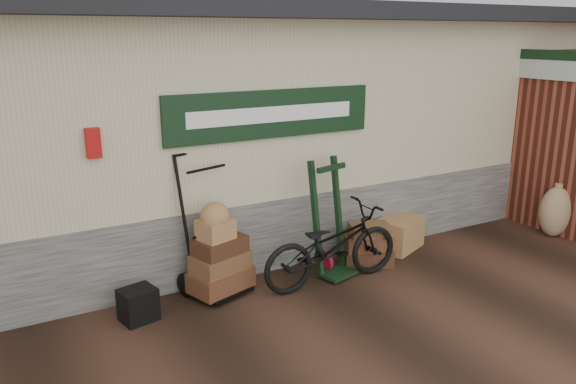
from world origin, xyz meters
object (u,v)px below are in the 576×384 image
object	(u,v)px
suitcase_stack	(367,244)
wicker_hamper	(399,233)
green_barrow	(330,218)
bicycle	(332,241)
porter_trolley	(208,222)
black_trunk	(138,305)

from	to	relation	value
suitcase_stack	wicker_hamper	xyz separation A→B (m)	(0.73, 0.23, -0.06)
suitcase_stack	green_barrow	bearing A→B (deg)	-179.84
green_barrow	bicycle	distance (m)	0.33
porter_trolley	bicycle	world-z (taller)	porter_trolley
porter_trolley	wicker_hamper	size ratio (longest dim) A/B	2.44
green_barrow	porter_trolley	bearing A→B (deg)	154.35
porter_trolley	suitcase_stack	xyz separation A→B (m)	(2.00, -0.28, -0.54)
green_barrow	suitcase_stack	size ratio (longest dim) A/B	2.30
suitcase_stack	bicycle	xyz separation A→B (m)	(-0.69, -0.24, 0.24)
green_barrow	bicycle	size ratio (longest dim) A/B	0.80
bicycle	black_trunk	bearing A→B (deg)	84.74
green_barrow	wicker_hamper	bearing A→B (deg)	-4.40
suitcase_stack	porter_trolley	bearing A→B (deg)	172.03
porter_trolley	wicker_hamper	distance (m)	2.80
black_trunk	bicycle	world-z (taller)	bicycle
wicker_hamper	bicycle	distance (m)	1.52
black_trunk	bicycle	size ratio (longest dim) A/B	0.19
suitcase_stack	wicker_hamper	bearing A→B (deg)	17.55
black_trunk	suitcase_stack	bearing A→B (deg)	0.36
green_barrow	suitcase_stack	world-z (taller)	green_barrow
porter_trolley	bicycle	bearing A→B (deg)	-38.77
suitcase_stack	bicycle	size ratio (longest dim) A/B	0.35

